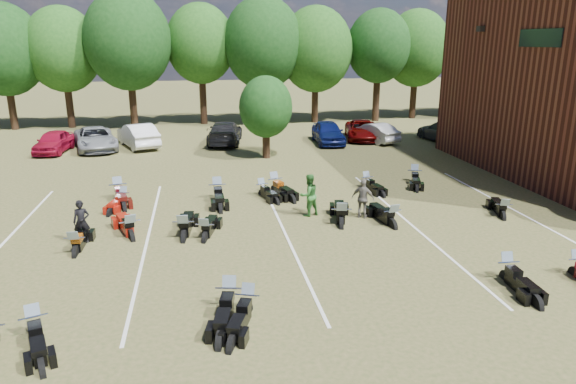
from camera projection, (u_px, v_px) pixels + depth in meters
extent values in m
plane|color=brown|center=(387.00, 256.00, 17.06)|extent=(160.00, 160.00, 0.00)
imported|color=maroon|center=(54.00, 142.00, 32.67)|extent=(2.04, 4.26, 1.40)
imported|color=white|center=(138.00, 135.00, 34.36)|extent=(3.34, 5.10, 1.59)
imported|color=gray|center=(95.00, 139.00, 33.49)|extent=(3.71, 5.67, 1.45)
imported|color=black|center=(225.00, 133.00, 35.43)|extent=(2.88, 5.57, 1.55)
imported|color=#0B1653|center=(328.00, 132.00, 35.55)|extent=(2.06, 4.64, 1.55)
imported|color=#B3B3AE|center=(374.00, 132.00, 36.09)|extent=(2.82, 4.34, 1.35)
imported|color=#540504|center=(362.00, 130.00, 36.99)|extent=(3.24, 5.23, 1.35)
imported|color=#38373C|center=(444.00, 131.00, 36.19)|extent=(2.50, 5.18, 1.45)
imported|color=black|center=(82.00, 222.00, 18.03)|extent=(0.58, 0.40, 1.55)
imported|color=#2C6A27|center=(309.00, 195.00, 20.80)|extent=(1.03, 0.92, 1.74)
imported|color=#615C53|center=(363.00, 199.00, 20.55)|extent=(1.00, 0.87, 1.62)
cube|color=black|center=(481.00, 29.00, 27.80)|extent=(0.30, 0.40, 0.30)
cube|color=black|center=(540.00, 38.00, 23.24)|extent=(0.06, 3.00, 0.80)
cylinder|color=black|center=(5.00, 104.00, 40.42)|extent=(0.58, 0.58, 4.08)
cylinder|color=black|center=(72.00, 103.00, 41.24)|extent=(0.58, 0.58, 4.08)
ellipsoid|color=#1E4C19|center=(65.00, 48.00, 40.02)|extent=(6.00, 6.00, 6.90)
cylinder|color=black|center=(136.00, 102.00, 42.06)|extent=(0.57, 0.58, 4.08)
ellipsoid|color=#1E4C19|center=(131.00, 48.00, 40.84)|extent=(6.00, 6.00, 6.90)
cylinder|color=black|center=(197.00, 101.00, 42.88)|extent=(0.57, 0.58, 4.08)
ellipsoid|color=#1E4C19|center=(195.00, 48.00, 41.66)|extent=(6.00, 6.00, 6.90)
cylinder|color=black|center=(257.00, 100.00, 43.71)|extent=(0.58, 0.58, 4.08)
ellipsoid|color=#1E4C19|center=(256.00, 47.00, 42.49)|extent=(6.00, 6.00, 6.90)
cylinder|color=black|center=(314.00, 99.00, 44.53)|extent=(0.57, 0.58, 4.08)
ellipsoid|color=#1E4C19|center=(315.00, 47.00, 43.31)|extent=(6.00, 6.00, 6.90)
cylinder|color=black|center=(369.00, 97.00, 45.35)|extent=(0.57, 0.58, 4.08)
ellipsoid|color=#1E4C19|center=(371.00, 47.00, 44.13)|extent=(6.00, 6.00, 6.90)
cylinder|color=black|center=(422.00, 96.00, 46.18)|extent=(0.57, 0.58, 4.08)
ellipsoid|color=#1E4C19|center=(426.00, 47.00, 44.96)|extent=(6.00, 6.00, 6.90)
cylinder|color=black|center=(474.00, 95.00, 47.00)|extent=(0.58, 0.58, 4.08)
ellipsoid|color=#1E4C19|center=(479.00, 47.00, 45.78)|extent=(6.00, 6.00, 6.90)
cylinder|color=black|center=(523.00, 95.00, 47.82)|extent=(0.58, 0.58, 4.08)
ellipsoid|color=#1E4C19|center=(529.00, 47.00, 46.60)|extent=(6.00, 6.00, 6.90)
cylinder|color=black|center=(266.00, 142.00, 31.10)|extent=(0.24, 0.24, 1.90)
sphere|color=#1E4C19|center=(266.00, 107.00, 30.49)|extent=(3.20, 3.20, 3.20)
cube|color=silver|center=(148.00, 238.00, 18.57)|extent=(0.10, 14.00, 0.01)
cube|color=silver|center=(284.00, 230.00, 19.40)|extent=(0.10, 14.00, 0.01)
cube|color=silver|center=(409.00, 222.00, 20.22)|extent=(0.10, 14.00, 0.01)
cube|color=silver|center=(524.00, 215.00, 21.04)|extent=(0.10, 14.00, 0.01)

